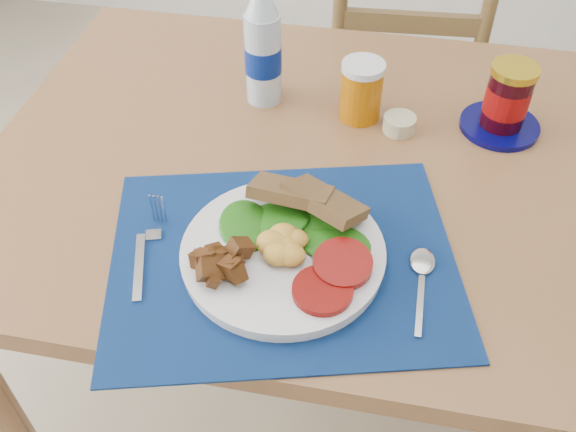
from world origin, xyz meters
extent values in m
cube|color=brown|center=(0.00, 0.20, 0.73)|extent=(1.40, 0.90, 0.04)
cylinder|color=brown|center=(-0.64, -0.19, 0.35)|extent=(0.06, 0.06, 0.71)
cylinder|color=brown|center=(-0.64, 0.59, 0.35)|extent=(0.06, 0.06, 0.71)
cube|color=brown|center=(0.01, 0.98, 0.42)|extent=(0.44, 0.42, 0.04)
cylinder|color=brown|center=(0.17, 1.16, 0.20)|extent=(0.04, 0.04, 0.40)
cylinder|color=brown|center=(-0.18, 1.13, 0.20)|extent=(0.04, 0.04, 0.40)
cylinder|color=brown|center=(0.20, 0.83, 0.20)|extent=(0.04, 0.04, 0.40)
cylinder|color=brown|center=(-0.15, 0.80, 0.20)|extent=(0.04, 0.04, 0.40)
cube|color=#040A31|center=(-0.13, -0.05, 0.75)|extent=(0.60, 0.52, 0.00)
cylinder|color=silver|center=(-0.13, -0.05, 0.76)|extent=(0.30, 0.30, 0.02)
ellipsoid|color=gold|center=(-0.12, -0.05, 0.79)|extent=(0.07, 0.06, 0.03)
cylinder|color=maroon|center=(-0.05, -0.09, 0.78)|extent=(0.09, 0.09, 0.01)
ellipsoid|color=#133F07|center=(-0.12, -0.01, 0.78)|extent=(0.16, 0.10, 0.01)
cube|color=olive|center=(-0.11, 0.04, 0.81)|extent=(0.14, 0.10, 0.04)
cube|color=#B2B5BA|center=(-0.33, -0.11, 0.76)|extent=(0.05, 0.13, 0.00)
cube|color=#B2B5BA|center=(-0.33, -0.02, 0.76)|extent=(0.04, 0.07, 0.00)
cube|color=#B2B5BA|center=(0.08, -0.10, 0.76)|extent=(0.01, 0.11, 0.00)
ellipsoid|color=#B2B5BA|center=(0.08, -0.02, 0.76)|extent=(0.04, 0.05, 0.00)
cylinder|color=#ADBFCC|center=(-0.25, 0.36, 0.84)|extent=(0.07, 0.07, 0.18)
cylinder|color=navy|center=(-0.25, 0.36, 0.84)|extent=(0.07, 0.07, 0.05)
cone|color=#ADBFCC|center=(-0.25, 0.36, 0.95)|extent=(0.06, 0.06, 0.04)
cylinder|color=#B05D04|center=(-0.06, 0.33, 0.80)|extent=(0.08, 0.08, 0.11)
cylinder|color=#B8AE87|center=(0.02, 0.30, 0.76)|extent=(0.06, 0.06, 0.03)
cylinder|color=#04054A|center=(0.20, 0.34, 0.76)|extent=(0.15, 0.15, 0.01)
cylinder|color=black|center=(0.20, 0.34, 0.81)|extent=(0.08, 0.08, 0.11)
cylinder|color=maroon|center=(0.20, 0.34, 0.81)|extent=(0.08, 0.08, 0.05)
cylinder|color=gold|center=(0.20, 0.34, 0.87)|extent=(0.08, 0.08, 0.01)
camera|label=1|loc=(0.00, -0.66, 1.48)|focal=40.00mm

